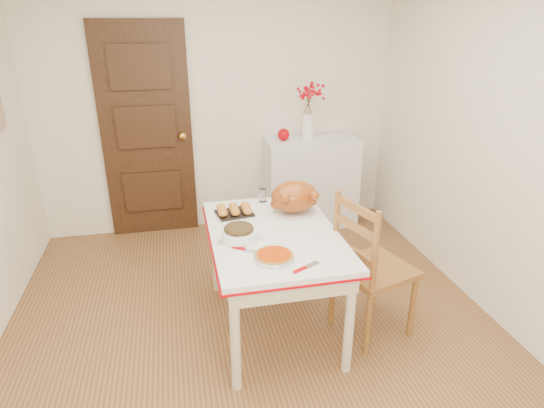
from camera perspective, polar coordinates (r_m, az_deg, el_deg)
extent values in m
cube|color=brown|center=(3.29, -1.75, -16.78)|extent=(3.50, 4.00, 0.00)
cube|color=silver|center=(4.60, -6.73, 11.98)|extent=(3.50, 0.00, 2.50)
cube|color=silver|center=(3.44, 28.14, 5.85)|extent=(0.00, 4.00, 2.50)
cube|color=#382313|center=(4.60, -15.35, 8.53)|extent=(0.85, 0.06, 2.06)
cube|color=silver|center=(4.78, 4.87, 2.69)|extent=(0.93, 0.42, 0.93)
sphere|color=#AA0006|center=(4.54, 1.45, 8.68)|extent=(0.12, 0.12, 0.12)
cylinder|color=#B12E00|center=(2.70, 0.25, -6.48)|extent=(0.27, 0.27, 0.05)
cylinder|color=white|center=(3.51, -1.17, 1.09)|extent=(0.07, 0.07, 0.10)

